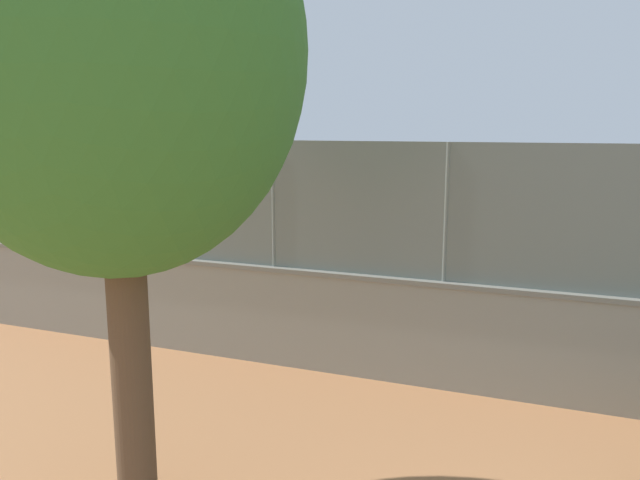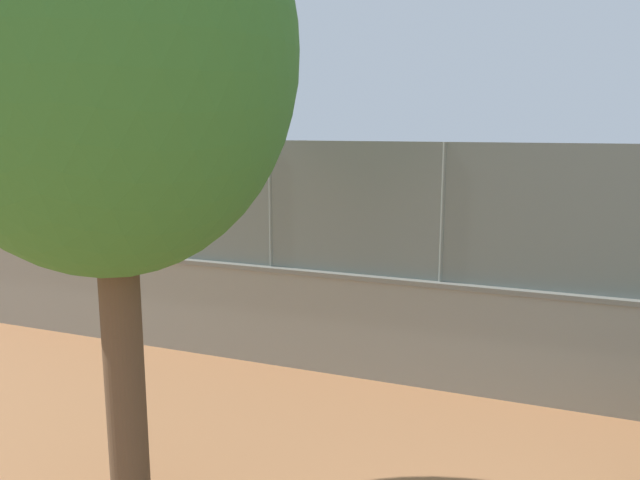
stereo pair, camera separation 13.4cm
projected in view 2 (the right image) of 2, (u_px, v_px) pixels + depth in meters
ground_plane at (396, 239)px, 24.16m from camera, size 260.00×260.00×0.00m
perimeter_wall at (272, 314)px, 11.47m from camera, size 31.04×1.52×1.82m
fence_panel_on_wall at (271, 204)px, 11.11m from camera, size 30.47×1.23×2.24m
player_baseline_waiting at (477, 238)px, 18.64m from camera, size 0.76×1.18×1.71m
player_at_service_line at (263, 206)px, 26.63m from camera, size 1.25×0.75×1.61m
sports_ball at (457, 274)px, 18.16m from camera, size 0.16×0.16×0.16m
spare_ball_by_wall at (397, 347)px, 12.21m from camera, size 0.16×0.16×0.16m
tree_behind_wall_center at (105, 53)px, 6.30m from camera, size 3.91×3.91×7.36m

